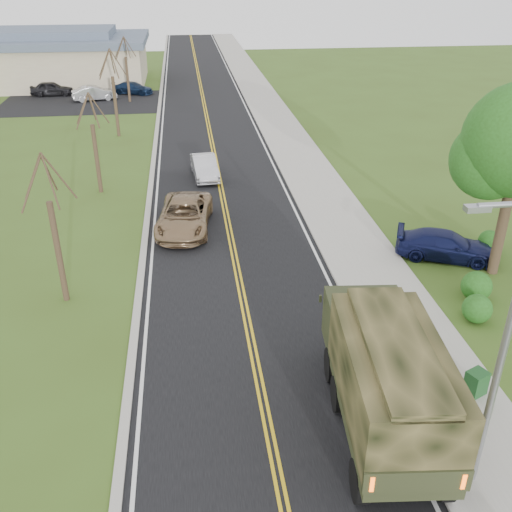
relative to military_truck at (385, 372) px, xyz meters
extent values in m
plane|color=#3A511B|center=(-3.18, -1.65, -2.02)|extent=(160.00, 160.00, 0.00)
cube|color=black|center=(-3.18, 38.35, -2.01)|extent=(8.00, 120.00, 0.01)
cube|color=#9E998E|center=(0.97, 38.35, -1.96)|extent=(0.30, 120.00, 0.12)
cube|color=#9E998E|center=(2.72, 38.35, -1.97)|extent=(3.20, 120.00, 0.10)
cube|color=#9E998E|center=(-7.33, 38.35, -1.97)|extent=(0.30, 120.00, 0.10)
cylinder|color=gray|center=(1.82, -2.15, 1.98)|extent=(0.18, 0.18, 8.00)
cylinder|color=gray|center=(1.22, -2.15, 5.78)|extent=(1.40, 0.12, 0.12)
cube|color=gray|center=(0.52, -2.15, 5.73)|extent=(0.50, 0.22, 0.12)
cylinder|color=#38281C|center=(7.82, 8.35, 0.50)|extent=(0.44, 0.44, 5.04)
sphere|color=#214C15|center=(7.02, 8.85, 2.93)|extent=(3.24, 3.24, 3.24)
cylinder|color=#38281C|center=(-10.18, 8.35, 0.08)|extent=(0.24, 0.24, 4.20)
cylinder|color=#38281C|center=(-9.70, 8.48, 3.11)|extent=(1.01, 0.33, 1.90)
cylinder|color=#38281C|center=(-10.15, 8.97, 3.03)|extent=(0.13, 1.29, 1.74)
cylinder|color=#38281C|center=(-10.64, 8.53, 3.11)|extent=(0.98, 0.43, 1.90)
cylinder|color=#38281C|center=(-10.57, 7.87, 3.03)|extent=(0.79, 1.05, 1.77)
cylinder|color=#38281C|center=(-9.91, 7.94, 3.11)|extent=(0.58, 0.90, 1.90)
cylinder|color=#38281C|center=(-10.18, 20.35, -0.04)|extent=(0.24, 0.24, 3.96)
cylinder|color=#38281C|center=(-9.73, 20.47, 2.82)|extent=(0.96, 0.32, 1.79)
cylinder|color=#38281C|center=(-10.15, 20.93, 2.74)|extent=(0.12, 1.22, 1.65)
cylinder|color=#38281C|center=(-10.61, 20.52, 2.82)|extent=(0.93, 0.41, 1.79)
cylinder|color=#38281C|center=(-10.55, 19.90, 2.74)|extent=(0.75, 0.99, 1.67)
cylinder|color=#38281C|center=(-9.93, 19.96, 2.82)|extent=(0.55, 0.85, 1.80)
cylinder|color=#38281C|center=(-10.18, 32.35, 0.20)|extent=(0.24, 0.24, 4.44)
cylinder|color=#38281C|center=(-9.68, 32.49, 3.40)|extent=(1.07, 0.35, 2.00)
cylinder|color=#38281C|center=(-10.15, 33.00, 3.32)|extent=(0.13, 1.36, 1.84)
cylinder|color=#38281C|center=(-10.67, 32.54, 3.40)|extent=(1.03, 0.46, 2.00)
cylinder|color=#38281C|center=(-10.59, 31.84, 3.32)|extent=(0.83, 1.10, 1.87)
cylinder|color=#38281C|center=(-9.90, 31.91, 3.40)|extent=(0.61, 0.95, 2.01)
cylinder|color=#38281C|center=(-10.18, 44.35, 0.02)|extent=(0.24, 0.24, 4.08)
cylinder|color=#38281C|center=(-9.72, 44.48, 2.96)|extent=(0.99, 0.33, 1.84)
cylinder|color=#38281C|center=(-10.15, 44.95, 2.89)|extent=(0.13, 1.25, 1.69)
cylinder|color=#38281C|center=(-10.63, 44.52, 2.96)|extent=(0.95, 0.42, 1.85)
cylinder|color=#38281C|center=(-10.56, 43.89, 2.89)|extent=(0.77, 1.02, 1.72)
cylinder|color=#38281C|center=(-9.92, 43.95, 2.96)|extent=(0.57, 0.88, 1.85)
cube|color=tan|center=(-19.18, 54.35, 0.08)|extent=(20.00, 12.00, 4.20)
cube|color=#475466|center=(-19.18, 54.35, 2.48)|extent=(21.00, 13.00, 0.70)
cube|color=#475466|center=(-19.18, 54.35, 3.18)|extent=(14.00, 8.00, 0.90)
cube|color=black|center=(-13.18, 44.35, -2.01)|extent=(18.00, 10.00, 0.02)
cylinder|color=black|center=(-1.26, -2.28, -1.47)|extent=(0.45, 1.13, 1.10)
cylinder|color=black|center=(0.83, -2.47, -1.47)|extent=(0.45, 1.13, 1.10)
cylinder|color=black|center=(-0.97, 0.91, -1.47)|extent=(0.45, 1.13, 1.10)
cylinder|color=black|center=(1.12, 0.72, -1.47)|extent=(0.45, 1.13, 1.10)
cylinder|color=black|center=(-0.84, 2.30, -1.47)|extent=(0.45, 1.13, 1.10)
cylinder|color=black|center=(1.25, 2.11, -1.47)|extent=(0.45, 1.13, 1.10)
cube|color=#2D331B|center=(0.02, 0.22, -0.97)|extent=(3.02, 7.19, 0.35)
cube|color=#2D331B|center=(0.25, 2.76, -0.12)|extent=(2.56, 2.11, 1.40)
cube|color=black|center=(0.33, 3.65, 0.08)|extent=(2.20, 0.28, 0.70)
cube|color=#2D331B|center=(-0.06, -0.63, -0.72)|extent=(2.97, 5.50, 0.15)
cube|color=black|center=(-0.06, -0.63, 0.33)|extent=(2.97, 5.50, 2.00)
cube|color=black|center=(-0.06, -0.63, 1.38)|extent=(2.07, 5.42, 0.25)
cube|color=#2D331B|center=(-0.30, -3.27, -0.47)|extent=(2.50, 0.35, 0.65)
cube|color=#FF590C|center=(-1.35, -3.23, -0.47)|extent=(0.10, 0.05, 0.45)
cube|color=#FF590C|center=(0.74, -3.42, -0.47)|extent=(0.10, 0.05, 0.45)
imported|color=#8E7150|center=(-5.37, 14.52, -1.27)|extent=(3.16, 5.67, 1.50)
imported|color=silver|center=(-4.02, 22.13, -1.35)|extent=(1.73, 4.13, 1.33)
imported|color=#10143B|center=(6.28, 9.88, -1.38)|extent=(4.73, 3.32, 1.27)
cube|color=#19461E|center=(3.38, 0.95, -1.52)|extent=(0.75, 0.71, 0.80)
imported|color=black|center=(-18.02, 48.10, -1.32)|extent=(4.12, 1.71, 1.40)
imported|color=#B2B2B7|center=(-13.57, 45.37, -1.34)|extent=(4.36, 2.43, 1.36)
imported|color=#0F1E39|center=(-10.06, 47.88, -1.43)|extent=(4.38, 3.06, 1.18)
camera|label=1|loc=(-5.08, -11.86, 10.06)|focal=40.00mm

